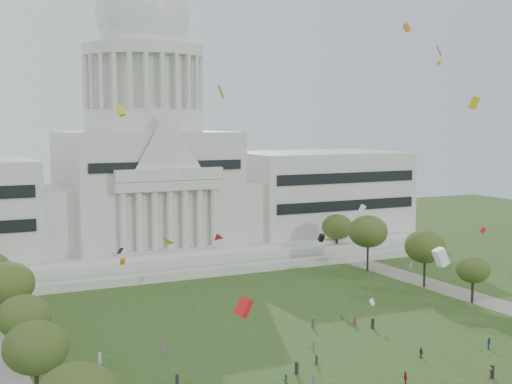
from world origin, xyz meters
TOP-DOWN VIEW (x-y plane):
  - capitol at (0.00, 113.59)m, footprint 160.00×64.50m
  - path_left at (-48.00, 30.00)m, footprint 8.00×160.00m
  - path_right at (48.00, 30.00)m, footprint 8.00×160.00m
  - row_tree_l_2 at (-45.04, 17.30)m, footprint 8.42×8.42m
  - row_tree_l_3 at (-44.09, 33.92)m, footprint 8.12×8.12m
  - row_tree_r_3 at (44.40, 34.48)m, footprint 7.01×7.01m
  - row_tree_l_4 at (-44.08, 52.42)m, footprint 9.29×9.29m
  - row_tree_r_4 at (44.76, 50.04)m, footprint 9.19×9.19m
  - row_tree_r_5 at (43.49, 70.19)m, footprint 9.82×9.82m
  - row_tree_r_6 at (45.96, 88.13)m, footprint 8.42×8.42m
  - person_2 at (25.93, 10.75)m, footprint 1.00×1.01m
  - person_4 at (3.39, 3.92)m, footprint 0.92×1.27m
  - person_8 at (-12.17, 10.90)m, footprint 0.93×0.67m
  - person_9 at (15.80, 0.21)m, footprint 1.20×1.26m
  - person_10 at (12.86, 12.05)m, footprint 0.57×1.01m
  - distant_crowd at (-13.73, 14.32)m, footprint 57.40×38.81m
  - kite_swarm at (0.74, 10.23)m, footprint 82.40×98.82m

SIDE VIEW (x-z plane):
  - path_left at x=-48.00m, z-range 0.00..0.04m
  - path_right at x=48.00m, z-range 0.00..0.04m
  - person_10 at x=12.86m, z-range 0.00..1.70m
  - person_8 at x=-12.17m, z-range 0.00..1.75m
  - distant_crowd at x=-13.73m, z-range -0.09..1.86m
  - person_9 at x=15.80m, z-range 0.00..1.78m
  - person_2 at x=25.93m, z-range 0.00..1.81m
  - person_4 at x=3.39m, z-range 0.00..1.94m
  - row_tree_r_3 at x=44.40m, z-range 2.09..12.07m
  - row_tree_l_3 at x=-44.09m, z-range 2.43..13.98m
  - row_tree_r_6 at x=45.96m, z-range 2.52..14.49m
  - row_tree_l_2 at x=-45.04m, z-range 2.52..14.49m
  - row_tree_r_4 at x=44.76m, z-range 2.76..15.82m
  - row_tree_l_4 at x=-44.08m, z-range 2.79..16.00m
  - row_tree_r_5 at x=43.49m, z-range 2.95..16.91m
  - capitol at x=0.00m, z-range -23.35..67.95m
  - kite_swarm at x=0.74m, z-range -2.38..61.80m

